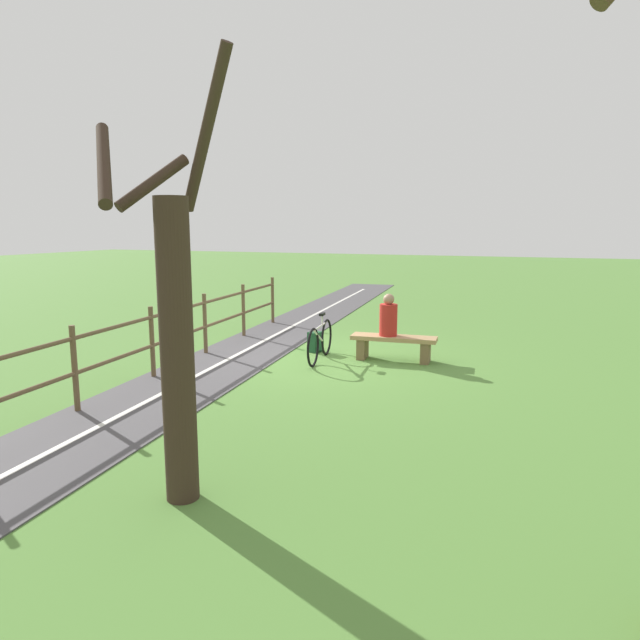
# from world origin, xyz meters

# --- Properties ---
(ground_plane) EXTENTS (80.00, 80.00, 0.00)m
(ground_plane) POSITION_xyz_m (0.00, 0.00, 0.00)
(ground_plane) COLOR #548438
(paved_path) EXTENTS (4.96, 36.02, 0.02)m
(paved_path) POSITION_xyz_m (1.25, 4.00, 0.01)
(paved_path) COLOR #4C494C
(paved_path) RESTS_ON ground_plane
(path_centre_line) EXTENTS (2.88, 31.89, 0.00)m
(path_centre_line) POSITION_xyz_m (1.25, 4.00, 0.02)
(path_centre_line) COLOR silver
(path_centre_line) RESTS_ON paved_path
(bench) EXTENTS (1.65, 0.56, 0.48)m
(bench) POSITION_xyz_m (-1.44, -0.41, 0.33)
(bench) COLOR #A88456
(bench) RESTS_ON ground_plane
(person_seated) EXTENTS (0.36, 0.36, 0.81)m
(person_seated) POSITION_xyz_m (-1.32, -0.40, 0.83)
(person_seated) COLOR #B2231E
(person_seated) RESTS_ON bench
(bicycle) EXTENTS (0.24, 1.73, 0.90)m
(bicycle) POSITION_xyz_m (-0.13, 0.11, 0.38)
(bicycle) COLOR black
(bicycle) RESTS_ON ground_plane
(backpack) EXTENTS (0.31, 0.32, 0.41)m
(backpack) POSITION_xyz_m (0.23, -0.56, 0.20)
(backpack) COLOR #1E4C2D
(backpack) RESTS_ON ground_plane
(fence_roadside) EXTENTS (1.54, 17.01, 1.22)m
(fence_roadside) POSITION_xyz_m (1.85, 5.08, 0.72)
(fence_roadside) COLOR brown
(fence_roadside) RESTS_ON ground_plane
(tree_far_left) EXTENTS (1.38, 1.38, 4.08)m
(tree_far_left) POSITION_xyz_m (-0.89, 5.73, 1.65)
(tree_far_left) COLOR #38281E
(tree_far_left) RESTS_ON ground_plane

